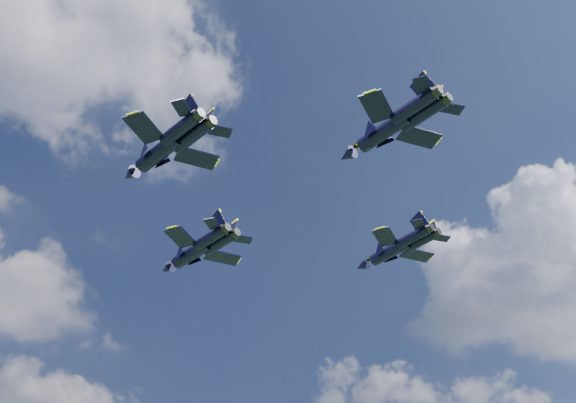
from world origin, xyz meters
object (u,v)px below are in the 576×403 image
at_px(jet_lead, 190,254).
at_px(jet_left, 157,154).
at_px(jet_right, 388,252).
at_px(jet_slot, 381,133).

bearing_deg(jet_lead, jet_left, -136.73).
relative_size(jet_lead, jet_right, 1.10).
xyz_separation_m(jet_lead, jet_right, (25.20, -13.77, -0.28)).
distance_m(jet_right, jet_slot, 28.75).
xyz_separation_m(jet_left, jet_slot, (20.84, -15.26, -0.62)).
distance_m(jet_lead, jet_left, 25.16).
bearing_deg(jet_left, jet_right, -5.44).
relative_size(jet_lead, jet_left, 1.03).
xyz_separation_m(jet_left, jet_right, (37.31, 8.18, 1.84)).
relative_size(jet_right, jet_slot, 0.98).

